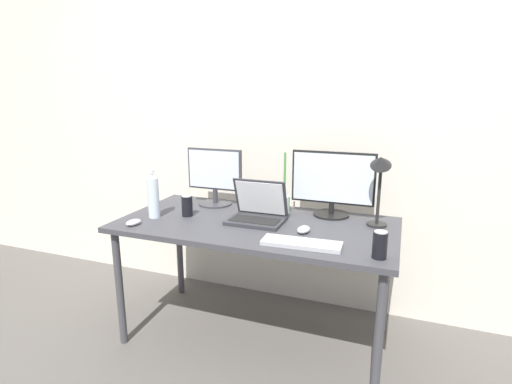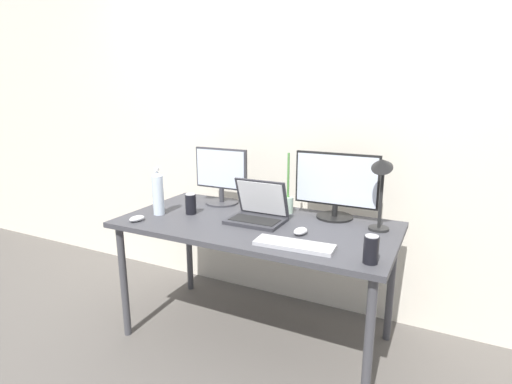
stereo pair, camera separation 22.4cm
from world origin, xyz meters
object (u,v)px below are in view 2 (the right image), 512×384
monitor_center (336,185)px  soda_can_by_laptop (191,204)px  bamboo_vase (288,202)px  desk_lamp (381,179)px  keyboard_main (294,245)px  laptop_silver (257,212)px  monitor_left (221,175)px  mouse_by_keyboard (300,231)px  water_bottle (158,193)px  mouse_by_laptop (137,218)px  soda_can_near_keyboard (371,250)px  work_desk (256,233)px

monitor_center → soda_can_by_laptop: size_ratio=3.92×
bamboo_vase → desk_lamp: (0.56, -0.11, 0.22)m
keyboard_main → laptop_silver: bearing=137.4°
monitor_left → desk_lamp: desk_lamp is taller
mouse_by_keyboard → desk_lamp: bearing=42.8°
water_bottle → mouse_by_keyboard: bearing=2.9°
desk_lamp → mouse_by_laptop: bearing=-161.5°
keyboard_main → mouse_by_keyboard: (-0.03, 0.18, 0.01)m
laptop_silver → mouse_by_keyboard: size_ratio=3.36×
monitor_center → mouse_by_keyboard: bearing=-102.8°
monitor_center → soda_can_near_keyboard: size_ratio=3.92×
monitor_center → mouse_by_laptop: (-1.01, -0.57, -0.19)m
monitor_center → keyboard_main: bearing=-95.1°
monitor_left → soda_can_by_laptop: size_ratio=3.00×
mouse_by_laptop → water_bottle: size_ratio=0.32×
monitor_center → mouse_by_keyboard: 0.41m
monitor_center → keyboard_main: (-0.05, -0.54, -0.19)m
soda_can_near_keyboard → desk_lamp: size_ratio=0.29×
water_bottle → bamboo_vase: (0.69, 0.38, -0.06)m
water_bottle → soda_can_by_laptop: (0.17, 0.09, -0.07)m
soda_can_near_keyboard → monitor_left: bearing=153.5°
work_desk → water_bottle: size_ratio=5.44×
mouse_by_keyboard → desk_lamp: desk_lamp is taller
work_desk → monitor_left: 0.53m
laptop_silver → soda_can_near_keyboard: (0.70, -0.31, 0.01)m
soda_can_by_laptop → bamboo_vase: bearing=28.3°
work_desk → water_bottle: bearing=-168.7°
keyboard_main → water_bottle: water_bottle is taller
laptop_silver → bamboo_vase: bearing=67.1°
laptop_silver → soda_can_near_keyboard: size_ratio=2.50×
keyboard_main → soda_can_by_laptop: soda_can_by_laptop is taller
soda_can_near_keyboard → bamboo_vase: bamboo_vase is taller
monitor_left → soda_can_near_keyboard: (1.08, -0.54, -0.13)m
soda_can_by_laptop → bamboo_vase: size_ratio=0.34×
water_bottle → bamboo_vase: size_ratio=0.77×
work_desk → monitor_left: size_ratio=4.15×
soda_can_by_laptop → work_desk: bearing=3.6°
monitor_left → water_bottle: (-0.22, -0.38, -0.06)m
monitor_left → soda_can_by_laptop: (-0.05, -0.29, -0.13)m
monitor_center → water_bottle: size_ratio=1.71×
water_bottle → work_desk: bearing=11.3°
keyboard_main → mouse_by_keyboard: bearing=98.0°
mouse_by_keyboard → soda_can_by_laptop: (-0.73, 0.05, 0.04)m
monitor_left → monitor_center: bearing=1.8°
mouse_by_keyboard → bamboo_vase: size_ratio=0.25×
soda_can_by_laptop → soda_can_near_keyboard: bearing=-12.6°
desk_lamp → laptop_silver: bearing=-170.2°
work_desk → keyboard_main: bearing=-37.4°
laptop_silver → mouse_by_laptop: (-0.62, -0.31, -0.04)m
work_desk → mouse_by_keyboard: (0.30, -0.07, 0.08)m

